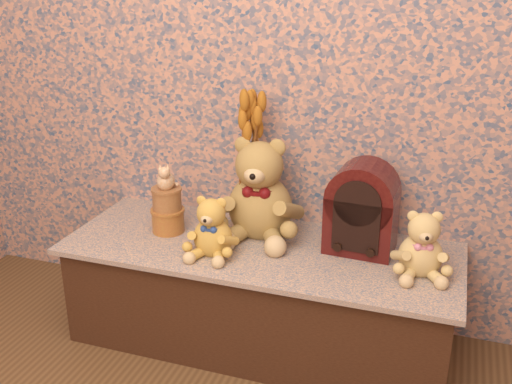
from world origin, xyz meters
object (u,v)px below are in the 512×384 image
Objects in this scene: teddy_large at (260,183)px; biscuit_tin_lower at (168,220)px; teddy_medium at (213,223)px; teddy_small at (422,240)px; cat_figurine at (166,175)px; cathedral_radio at (362,207)px; ceramic_vase at (251,209)px.

biscuit_tin_lower is at bearing -169.59° from teddy_large.
teddy_small is at bearing 4.82° from teddy_medium.
teddy_small is 2.25× the size of cat_figurine.
cathedral_radio reaches higher than teddy_medium.
ceramic_vase is (-0.68, 0.15, -0.04)m from teddy_small.
teddy_large is 1.23× the size of cathedral_radio.
biscuit_tin_lower is at bearing 151.28° from teddy_medium.
ceramic_vase is at bearing 72.92° from teddy_medium.
cathedral_radio is 1.95× the size of ceramic_vase.
biscuit_tin_lower is at bearing 0.00° from cat_figurine.
teddy_large is at bearing 15.94° from biscuit_tin_lower.
teddy_large is 0.27m from teddy_medium.
biscuit_tin_lower is (-0.31, -0.12, -0.04)m from ceramic_vase.
cat_figurine is at bearing 151.28° from teddy_medium.
teddy_large reaches higher than cathedral_radio.
biscuit_tin_lower is 1.15× the size of cat_figurine.
cathedral_radio is at bearing -7.90° from teddy_large.
teddy_medium is 0.56m from cathedral_radio.
teddy_medium is 1.89× the size of biscuit_tin_lower.
teddy_large is at bearing -2.46° from cat_figurine.
teddy_large is 1.69× the size of teddy_small.
cathedral_radio is 2.69× the size of biscuit_tin_lower.
teddy_medium is at bearing -121.76° from teddy_large.
teddy_large reaches higher than biscuit_tin_lower.
ceramic_vase is 1.37× the size of biscuit_tin_lower.
teddy_medium reaches higher than ceramic_vase.
cat_figurine is at bearing -158.53° from ceramic_vase.
ceramic_vase is at bearing 154.50° from teddy_small.
teddy_small is 1.96× the size of biscuit_tin_lower.
teddy_medium is at bearing 174.31° from teddy_small.
teddy_large is at bearing 61.44° from teddy_medium.
teddy_small is 0.26m from cathedral_radio.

